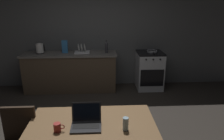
% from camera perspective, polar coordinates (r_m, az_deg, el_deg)
% --- Properties ---
extents(ground_plane, '(12.00, 12.00, 0.00)m').
position_cam_1_polar(ground_plane, '(3.43, -4.18, -18.06)').
color(ground_plane, '#2D2823').
extents(back_wall, '(6.40, 0.10, 2.61)m').
position_cam_1_polar(back_wall, '(5.17, -0.74, 10.02)').
color(back_wall, '#555657').
rests_on(back_wall, ground_plane).
extents(kitchen_counter, '(2.16, 0.64, 0.90)m').
position_cam_1_polar(kitchen_counter, '(5.07, -11.16, -0.39)').
color(kitchen_counter, '#4C3D2D').
rests_on(kitchen_counter, ground_plane).
extents(stove_oven, '(0.60, 0.62, 0.90)m').
position_cam_1_polar(stove_oven, '(5.15, 10.13, -0.07)').
color(stove_oven, '#B7BABF').
rests_on(stove_oven, ground_plane).
extents(dining_table, '(1.39, 0.92, 0.75)m').
position_cam_1_polar(dining_table, '(2.36, -5.48, -16.39)').
color(dining_table, brown).
rests_on(dining_table, ground_plane).
extents(laptop, '(0.32, 0.27, 0.22)m').
position_cam_1_polar(laptop, '(2.33, -7.03, -13.85)').
color(laptop, '#232326').
rests_on(laptop, dining_table).
extents(electric_kettle, '(0.20, 0.18, 0.24)m').
position_cam_1_polar(electric_kettle, '(5.07, -19.08, 5.55)').
color(electric_kettle, black).
rests_on(electric_kettle, kitchen_counter).
extents(bottle, '(0.07, 0.07, 0.29)m').
position_cam_1_polar(bottle, '(4.82, -1.53, 6.25)').
color(bottle, '#2D2D33').
rests_on(bottle, kitchen_counter).
extents(frying_pan, '(0.25, 0.42, 0.05)m').
position_cam_1_polar(frying_pan, '(5.01, 10.88, 5.04)').
color(frying_pan, gray).
rests_on(frying_pan, stove_oven).
extents(coffee_mug, '(0.11, 0.07, 0.09)m').
position_cam_1_polar(coffee_mug, '(2.29, -14.64, -14.88)').
color(coffee_mug, '#9E2D28').
rests_on(coffee_mug, dining_table).
extents(drinking_glass, '(0.06, 0.06, 0.14)m').
position_cam_1_polar(drinking_glass, '(2.23, 3.72, -14.43)').
color(drinking_glass, '#99B7C6').
rests_on(drinking_glass, dining_table).
extents(cereal_box, '(0.13, 0.05, 0.29)m').
position_cam_1_polar(cereal_box, '(4.95, -12.74, 6.23)').
color(cereal_box, '#3372B2').
rests_on(cereal_box, kitchen_counter).
extents(dish_rack, '(0.34, 0.26, 0.21)m').
position_cam_1_polar(dish_rack, '(4.91, -8.16, 5.18)').
color(dish_rack, silver).
rests_on(dish_rack, kitchen_counter).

